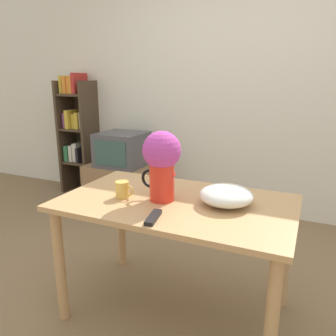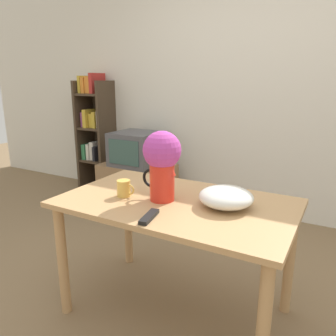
% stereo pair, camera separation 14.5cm
% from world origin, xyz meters
% --- Properties ---
extents(ground_plane, '(12.00, 12.00, 0.00)m').
position_xyz_m(ground_plane, '(0.00, 0.00, 0.00)').
color(ground_plane, '#7F6647').
extents(wall_back, '(8.00, 0.05, 2.60)m').
position_xyz_m(wall_back, '(0.00, 1.81, 1.30)').
color(wall_back, silver).
rests_on(wall_back, ground_plane).
extents(table, '(1.30, 0.78, 0.73)m').
position_xyz_m(table, '(0.04, 0.00, 0.62)').
color(table, tan).
rests_on(table, ground_plane).
extents(flower_vase, '(0.23, 0.21, 0.39)m').
position_xyz_m(flower_vase, '(-0.03, -0.03, 0.96)').
color(flower_vase, red).
rests_on(flower_vase, table).
extents(coffee_mug, '(0.11, 0.08, 0.10)m').
position_xyz_m(coffee_mug, '(-0.26, -0.09, 0.78)').
color(coffee_mug, gold).
rests_on(coffee_mug, table).
extents(white_bowl, '(0.29, 0.29, 0.11)m').
position_xyz_m(white_bowl, '(0.32, 0.05, 0.78)').
color(white_bowl, silver).
rests_on(white_bowl, table).
extents(remote_control, '(0.07, 0.18, 0.02)m').
position_xyz_m(remote_control, '(0.04, -0.29, 0.74)').
color(remote_control, black).
rests_on(remote_control, table).
extents(tv_stand, '(0.80, 0.49, 0.48)m').
position_xyz_m(tv_stand, '(-1.18, 1.38, 0.24)').
color(tv_stand, '#8E6B47').
rests_on(tv_stand, ground_plane).
extents(tv_set, '(0.48, 0.48, 0.36)m').
position_xyz_m(tv_set, '(-1.18, 1.38, 0.66)').
color(tv_set, '#4C4C51').
rests_on(tv_set, tv_stand).
extents(bookshelf, '(0.41, 0.34, 1.47)m').
position_xyz_m(bookshelf, '(-1.97, 1.63, 0.80)').
color(bookshelf, '#423323').
rests_on(bookshelf, ground_plane).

